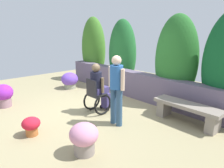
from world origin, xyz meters
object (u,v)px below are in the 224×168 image
object	(u,v)px
person_in_wheelchair	(98,90)
person_standing_companion	(116,86)
flower_pot_purple_near	(84,137)
flower_pot_terracotta_by_wall	(31,125)
stone_bench	(187,110)
flower_pot_small_foreground	(70,80)
flower_pot_red_accent	(3,95)

from	to	relation	value
person_in_wheelchair	person_standing_companion	xyz separation A→B (m)	(0.89, -0.16, 0.32)
flower_pot_purple_near	flower_pot_terracotta_by_wall	world-z (taller)	flower_pot_purple_near
stone_bench	flower_pot_terracotta_by_wall	xyz separation A→B (m)	(-1.85, -3.00, -0.09)
flower_pot_small_foreground	flower_pot_terracotta_by_wall	bearing A→B (deg)	-42.93
stone_bench	person_in_wheelchair	xyz separation A→B (m)	(-1.95, -1.15, 0.30)
person_standing_companion	flower_pot_small_foreground	world-z (taller)	person_standing_companion
person_in_wheelchair	flower_pot_purple_near	distance (m)	2.00
stone_bench	person_standing_companion	world-z (taller)	person_standing_companion
flower_pot_terracotta_by_wall	flower_pot_red_accent	bearing A→B (deg)	178.77
person_in_wheelchair	flower_pot_purple_near	bearing A→B (deg)	-36.95
flower_pot_purple_near	flower_pot_red_accent	bearing A→B (deg)	-173.40
person_in_wheelchair	person_standing_companion	world-z (taller)	person_standing_companion
person_standing_companion	flower_pot_small_foreground	bearing A→B (deg)	160.01
person_in_wheelchair	flower_pot_terracotta_by_wall	bearing A→B (deg)	-78.85
person_in_wheelchair	flower_pot_terracotta_by_wall	size ratio (longest dim) A/B	3.31
flower_pot_purple_near	flower_pot_terracotta_by_wall	distance (m)	1.38
person_in_wheelchair	flower_pot_terracotta_by_wall	distance (m)	1.90
person_standing_companion	flower_pot_terracotta_by_wall	size ratio (longest dim) A/B	4.05
person_in_wheelchair	flower_pot_small_foreground	bearing A→B (deg)	174.32
stone_bench	person_standing_companion	bearing A→B (deg)	-122.19
flower_pot_terracotta_by_wall	flower_pot_purple_near	bearing A→B (deg)	19.26
flower_pot_purple_near	flower_pot_terracotta_by_wall	size ratio (longest dim) A/B	1.46
flower_pot_red_accent	flower_pot_terracotta_by_wall	bearing A→B (deg)	-1.23
person_in_wheelchair	person_standing_companion	distance (m)	0.96
flower_pot_purple_near	flower_pot_small_foreground	size ratio (longest dim) A/B	0.93
person_in_wheelchair	person_standing_companion	size ratio (longest dim) A/B	0.82
person_in_wheelchair	flower_pot_small_foreground	size ratio (longest dim) A/B	2.11
stone_bench	flower_pot_red_accent	world-z (taller)	flower_pot_red_accent
person_in_wheelchair	flower_pot_red_accent	world-z (taller)	person_in_wheelchair
stone_bench	flower_pot_red_accent	bearing A→B (deg)	-137.07
flower_pot_purple_near	flower_pot_red_accent	world-z (taller)	flower_pot_red_accent
flower_pot_red_accent	flower_pot_purple_near	bearing A→B (deg)	6.60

